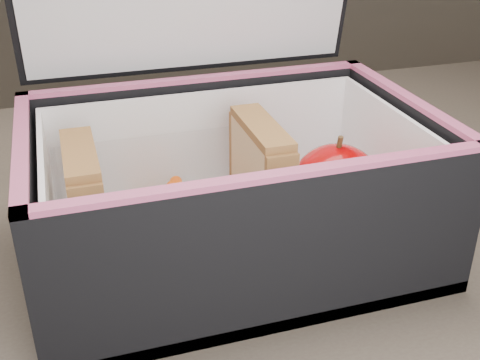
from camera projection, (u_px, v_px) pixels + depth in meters
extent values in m
cube|color=brown|center=(257.00, 242.00, 0.57)|extent=(1.20, 0.80, 0.03)
cube|color=#382D26|center=(462.00, 261.00, 1.18)|extent=(0.05, 0.05, 0.72)
cube|color=tan|center=(77.00, 212.00, 0.46)|extent=(0.01, 0.09, 0.09)
cube|color=#C15762|center=(87.00, 214.00, 0.46)|extent=(0.01, 0.08, 0.08)
cube|color=tan|center=(97.00, 209.00, 0.47)|extent=(0.01, 0.09, 0.09)
cube|color=brown|center=(79.00, 154.00, 0.44)|extent=(0.02, 0.09, 0.01)
cube|color=tan|center=(252.00, 184.00, 0.50)|extent=(0.01, 0.09, 0.09)
cube|color=#C15762|center=(261.00, 187.00, 0.50)|extent=(0.01, 0.09, 0.09)
cube|color=tan|center=(269.00, 182.00, 0.50)|extent=(0.01, 0.09, 0.09)
cube|color=brown|center=(262.00, 128.00, 0.48)|extent=(0.03, 0.09, 0.01)
cylinder|color=#D8410D|center=(175.00, 222.00, 0.52)|extent=(0.03, 0.09, 0.01)
cylinder|color=#D8410D|center=(176.00, 242.00, 0.47)|extent=(0.02, 0.09, 0.01)
cylinder|color=#D8410D|center=(188.00, 210.00, 0.50)|extent=(0.02, 0.09, 0.01)
cylinder|color=#D8410D|center=(193.00, 243.00, 0.49)|extent=(0.03, 0.09, 0.01)
cylinder|color=#D8410D|center=(188.00, 243.00, 0.47)|extent=(0.02, 0.09, 0.01)
cylinder|color=#D8410D|center=(186.00, 226.00, 0.47)|extent=(0.02, 0.09, 0.01)
cylinder|color=#D8410D|center=(151.00, 222.00, 0.52)|extent=(0.02, 0.09, 0.01)
cylinder|color=#D8410D|center=(168.00, 228.00, 0.49)|extent=(0.02, 0.09, 0.01)
cylinder|color=#D8410D|center=(181.00, 206.00, 0.50)|extent=(0.02, 0.09, 0.01)
cylinder|color=#D8410D|center=(188.00, 222.00, 0.52)|extent=(0.02, 0.09, 0.01)
cube|color=white|center=(329.00, 220.00, 0.54)|extent=(0.09, 0.09, 0.01)
ellipsoid|color=#8D0600|center=(336.00, 185.00, 0.51)|extent=(0.08, 0.08, 0.07)
cylinder|color=#4D371B|center=(340.00, 143.00, 0.50)|extent=(0.00, 0.01, 0.01)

